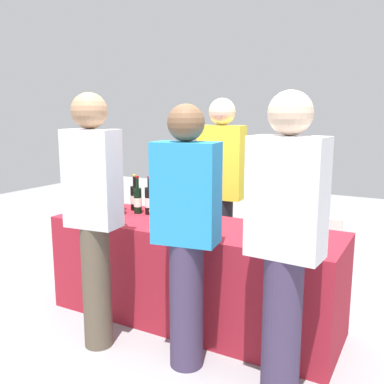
{
  "coord_description": "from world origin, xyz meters",
  "views": [
    {
      "loc": [
        1.53,
        -2.75,
        1.6
      ],
      "look_at": [
        0.0,
        0.0,
        1.03
      ],
      "focal_mm": 39.86,
      "sensor_mm": 36.0,
      "label": 1
    }
  ],
  "objects_px": {
    "wine_bottle_4": "(163,202)",
    "server_pouring": "(221,188)",
    "wine_glass_0": "(153,211)",
    "guest_1": "(186,229)",
    "wine_glass_3": "(252,223)",
    "ice_bucket": "(111,205)",
    "wine_bottle_1": "(135,198)",
    "wine_glass_4": "(276,229)",
    "wine_glass_2": "(213,219)",
    "wine_bottle_3": "(150,200)",
    "wine_bottle_2": "(138,200)",
    "guest_2": "(285,240)",
    "wine_glass_1": "(183,216)",
    "guest_0": "(94,210)",
    "wine_bottle_0": "(120,198)",
    "menu_board": "(312,255)",
    "wine_bottle_5": "(271,214)"
  },
  "relations": [
    {
      "from": "wine_bottle_0",
      "to": "guest_2",
      "type": "xyz_separation_m",
      "value": [
        1.67,
        -0.69,
        0.06
      ]
    },
    {
      "from": "wine_glass_2",
      "to": "guest_0",
      "type": "bearing_deg",
      "value": -142.89
    },
    {
      "from": "wine_glass_2",
      "to": "guest_2",
      "type": "height_order",
      "value": "guest_2"
    },
    {
      "from": "wine_glass_2",
      "to": "wine_glass_4",
      "type": "distance_m",
      "value": 0.46
    },
    {
      "from": "wine_bottle_1",
      "to": "wine_glass_4",
      "type": "bearing_deg",
      "value": -14.95
    },
    {
      "from": "wine_glass_0",
      "to": "ice_bucket",
      "type": "distance_m",
      "value": 0.46
    },
    {
      "from": "wine_glass_2",
      "to": "guest_1",
      "type": "height_order",
      "value": "guest_1"
    },
    {
      "from": "ice_bucket",
      "to": "server_pouring",
      "type": "bearing_deg",
      "value": 46.48
    },
    {
      "from": "guest_2",
      "to": "ice_bucket",
      "type": "bearing_deg",
      "value": 165.8
    },
    {
      "from": "wine_glass_3",
      "to": "wine_bottle_4",
      "type": "bearing_deg",
      "value": 163.96
    },
    {
      "from": "wine_glass_1",
      "to": "ice_bucket",
      "type": "bearing_deg",
      "value": 173.4
    },
    {
      "from": "wine_glass_1",
      "to": "guest_2",
      "type": "height_order",
      "value": "guest_2"
    },
    {
      "from": "wine_bottle_0",
      "to": "wine_bottle_2",
      "type": "relative_size",
      "value": 0.99
    },
    {
      "from": "wine_bottle_4",
      "to": "wine_glass_2",
      "type": "distance_m",
      "value": 0.67
    },
    {
      "from": "wine_glass_0",
      "to": "guest_1",
      "type": "xyz_separation_m",
      "value": [
        0.55,
        -0.45,
        0.04
      ]
    },
    {
      "from": "wine_bottle_2",
      "to": "wine_glass_4",
      "type": "bearing_deg",
      "value": -12.18
    },
    {
      "from": "wine_bottle_1",
      "to": "wine_glass_3",
      "type": "height_order",
      "value": "wine_bottle_1"
    },
    {
      "from": "wine_bottle_3",
      "to": "wine_glass_2",
      "type": "distance_m",
      "value": 0.78
    },
    {
      "from": "wine_bottle_3",
      "to": "wine_bottle_1",
      "type": "bearing_deg",
      "value": 161.25
    },
    {
      "from": "guest_0",
      "to": "wine_bottle_4",
      "type": "bearing_deg",
      "value": 80.59
    },
    {
      "from": "wine_glass_0",
      "to": "guest_1",
      "type": "bearing_deg",
      "value": -39.19
    },
    {
      "from": "wine_bottle_2",
      "to": "wine_glass_0",
      "type": "distance_m",
      "value": 0.36
    },
    {
      "from": "wine_bottle_2",
      "to": "wine_glass_1",
      "type": "bearing_deg",
      "value": -22.68
    },
    {
      "from": "wine_bottle_4",
      "to": "ice_bucket",
      "type": "xyz_separation_m",
      "value": [
        -0.39,
        -0.2,
        -0.02
      ]
    },
    {
      "from": "guest_1",
      "to": "ice_bucket",
      "type": "bearing_deg",
      "value": 144.55
    },
    {
      "from": "wine_bottle_2",
      "to": "guest_2",
      "type": "height_order",
      "value": "guest_2"
    },
    {
      "from": "wine_bottle_0",
      "to": "wine_bottle_4",
      "type": "xyz_separation_m",
      "value": [
        0.42,
        0.04,
        0.0
      ]
    },
    {
      "from": "guest_0",
      "to": "menu_board",
      "type": "bearing_deg",
      "value": 49.71
    },
    {
      "from": "wine_glass_2",
      "to": "wine_bottle_1",
      "type": "bearing_deg",
      "value": 159.57
    },
    {
      "from": "wine_bottle_1",
      "to": "wine_bottle_4",
      "type": "relative_size",
      "value": 1.04
    },
    {
      "from": "ice_bucket",
      "to": "wine_bottle_1",
      "type": "bearing_deg",
      "value": 76.89
    },
    {
      "from": "wine_bottle_2",
      "to": "wine_glass_2",
      "type": "bearing_deg",
      "value": -16.99
    },
    {
      "from": "wine_bottle_0",
      "to": "menu_board",
      "type": "bearing_deg",
      "value": 30.38
    },
    {
      "from": "guest_0",
      "to": "wine_glass_4",
      "type": "bearing_deg",
      "value": 16.83
    },
    {
      "from": "wine_glass_3",
      "to": "ice_bucket",
      "type": "xyz_separation_m",
      "value": [
        -1.27,
        0.05,
        -0.01
      ]
    },
    {
      "from": "wine_bottle_2",
      "to": "wine_glass_0",
      "type": "height_order",
      "value": "wine_bottle_2"
    },
    {
      "from": "guest_2",
      "to": "wine_bottle_2",
      "type": "bearing_deg",
      "value": 158.77
    },
    {
      "from": "wine_bottle_1",
      "to": "wine_glass_1",
      "type": "bearing_deg",
      "value": -26.25
    },
    {
      "from": "wine_bottle_3",
      "to": "wine_glass_3",
      "type": "distance_m",
      "value": 1.03
    },
    {
      "from": "wine_glass_0",
      "to": "wine_bottle_0",
      "type": "bearing_deg",
      "value": 157.5
    },
    {
      "from": "wine_glass_4",
      "to": "wine_glass_2",
      "type": "bearing_deg",
      "value": 177.03
    },
    {
      "from": "wine_bottle_3",
      "to": "wine_glass_1",
      "type": "bearing_deg",
      "value": -29.14
    },
    {
      "from": "wine_bottle_5",
      "to": "guest_0",
      "type": "distance_m",
      "value": 1.27
    },
    {
      "from": "wine_bottle_3",
      "to": "guest_0",
      "type": "height_order",
      "value": "guest_0"
    },
    {
      "from": "ice_bucket",
      "to": "guest_2",
      "type": "relative_size",
      "value": 0.13
    },
    {
      "from": "wine_bottle_4",
      "to": "server_pouring",
      "type": "relative_size",
      "value": 0.17
    },
    {
      "from": "ice_bucket",
      "to": "menu_board",
      "type": "xyz_separation_m",
      "value": [
        1.43,
        1.02,
        -0.51
      ]
    },
    {
      "from": "wine_bottle_5",
      "to": "wine_bottle_2",
      "type": "bearing_deg",
      "value": -175.67
    },
    {
      "from": "wine_bottle_0",
      "to": "wine_glass_0",
      "type": "height_order",
      "value": "wine_bottle_0"
    },
    {
      "from": "wine_bottle_5",
      "to": "ice_bucket",
      "type": "distance_m",
      "value": 1.32
    }
  ]
}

